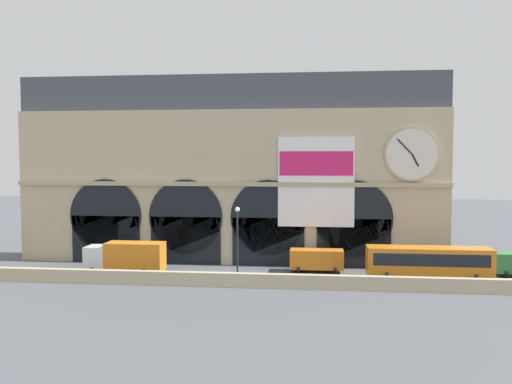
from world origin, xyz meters
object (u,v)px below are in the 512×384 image
(box_truck_midwest, at_px, (126,257))
(street_lamp_quayside, at_px, (237,235))
(van_mideast, at_px, (317,259))
(bus_east, at_px, (428,262))

(box_truck_midwest, height_order, street_lamp_quayside, street_lamp_quayside)
(van_mideast, distance_m, street_lamp_quayside, 9.85)
(van_mideast, height_order, street_lamp_quayside, street_lamp_quayside)
(bus_east, xyz_separation_m, street_lamp_quayside, (-17.02, -3.28, 2.63))
(street_lamp_quayside, bearing_deg, van_mideast, 41.68)
(street_lamp_quayside, bearing_deg, box_truck_midwest, 165.05)
(van_mideast, xyz_separation_m, street_lamp_quayside, (-6.97, -6.20, 3.17))
(bus_east, bearing_deg, box_truck_midwest, -179.42)
(van_mideast, relative_size, street_lamp_quayside, 0.75)
(box_truck_midwest, relative_size, bus_east, 0.68)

